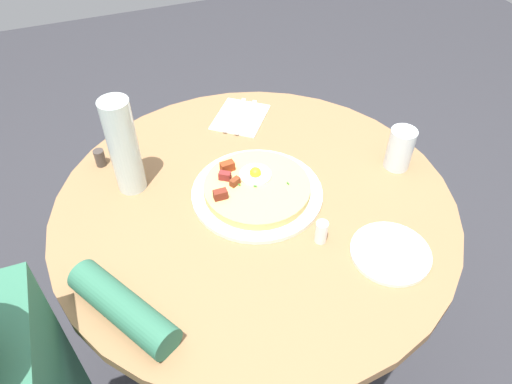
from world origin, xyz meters
TOP-DOWN VIEW (x-y plane):
  - ground_plane at (0.00, 0.00)m, footprint 6.00×6.00m
  - dining_table at (0.00, 0.00)m, footprint 1.00×1.00m
  - pizza_plate at (0.02, -0.01)m, footprint 0.33×0.33m
  - breakfast_pizza at (0.02, -0.01)m, footprint 0.27×0.27m
  - bread_plate at (-0.27, -0.22)m, footprint 0.18×0.18m
  - napkin at (0.35, -0.09)m, footprint 0.22×0.22m
  - fork at (0.36, -0.07)m, footprint 0.15×0.12m
  - knife at (0.34, -0.10)m, footprint 0.15×0.12m
  - water_glass at (-0.01, -0.40)m, footprint 0.07×0.07m
  - water_bottle at (0.16, 0.27)m, footprint 0.07×0.07m
  - salt_shaker at (-0.17, -0.09)m, footprint 0.03×0.03m
  - pepper_shaker at (0.28, 0.34)m, footprint 0.03×0.03m

SIDE VIEW (x-z plane):
  - ground_plane at x=0.00m, z-range 0.00..0.00m
  - dining_table at x=0.00m, z-range 0.20..0.95m
  - napkin at x=0.35m, z-range 0.75..0.75m
  - bread_plate at x=-0.27m, z-range 0.75..0.76m
  - pizza_plate at x=0.02m, z-range 0.75..0.76m
  - fork at x=0.36m, z-range 0.75..0.76m
  - knife at x=0.34m, z-range 0.75..0.76m
  - pepper_shaker at x=0.28m, z-range 0.75..0.80m
  - breakfast_pizza at x=0.02m, z-range 0.75..0.80m
  - salt_shaker at x=-0.17m, z-range 0.75..0.81m
  - water_glass at x=-0.01m, z-range 0.75..0.87m
  - water_bottle at x=0.16m, z-range 0.75..1.01m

